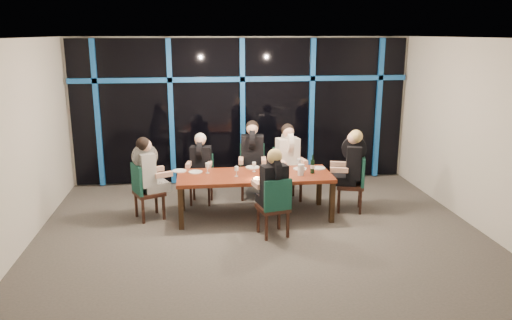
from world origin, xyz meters
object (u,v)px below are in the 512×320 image
object	(u,v)px
chair_far_right	(286,171)
chair_end_left	(144,189)
diner_far_mid	(252,149)
diner_near_mid	(273,179)
diner_end_right	(351,159)
water_pitcher	(301,170)
dining_table	(255,178)
chair_far_left	(202,176)
diner_far_left	(200,158)
diner_end_left	(147,166)
chair_near_mid	(275,204)
diner_far_right	(288,151)
wine_bottle	(312,166)
chair_far_mid	(252,168)
chair_end_right	(355,180)

from	to	relation	value
chair_far_right	chair_end_left	bearing A→B (deg)	-174.08
diner_far_mid	diner_near_mid	size ratio (longest dim) A/B	1.07
diner_end_right	water_pitcher	size ratio (longest dim) A/B	5.18
dining_table	chair_far_left	world-z (taller)	chair_far_left
diner_end_right	chair_end_left	bearing A→B (deg)	-74.43
diner_far_left	diner_end_left	world-z (taller)	diner_end_left
chair_far_right	chair_near_mid	bearing A→B (deg)	-116.62
diner_far_right	wine_bottle	bearing A→B (deg)	-83.43
diner_end_left	chair_far_right	bearing A→B (deg)	-97.56
chair_far_mid	diner_end_right	distance (m)	1.94
chair_far_right	wine_bottle	distance (m)	1.01
chair_end_right	diner_far_right	world-z (taller)	diner_far_right
chair_far_left	chair_far_right	size ratio (longest dim) A/B	0.91
chair_far_mid	diner_end_left	size ratio (longest dim) A/B	1.08
diner_far_left	diner_near_mid	size ratio (longest dim) A/B	0.94
chair_far_left	diner_far_left	bearing A→B (deg)	-90.00
diner_far_mid	wine_bottle	distance (m)	1.38
chair_end_right	chair_end_left	bearing A→B (deg)	-74.79
diner_end_left	water_pitcher	xyz separation A→B (m)	(2.54, -0.27, -0.08)
chair_far_left	chair_far_right	distance (m)	1.59
chair_far_right	chair_end_right	bearing A→B (deg)	-47.24
chair_far_left	chair_end_right	xyz separation A→B (m)	(2.67, -0.80, 0.05)
chair_far_right	diner_far_right	world-z (taller)	diner_far_right
chair_far_left	diner_end_left	distance (m)	1.25
chair_far_mid	chair_end_left	xyz separation A→B (m)	(-1.94, -0.99, -0.03)
diner_far_left	wine_bottle	distance (m)	2.06
diner_far_right	wine_bottle	size ratio (longest dim) A/B	3.02
dining_table	chair_far_mid	distance (m)	1.08
dining_table	water_pitcher	distance (m)	0.79
diner_far_right	chair_far_right	bearing A→B (deg)	90.00
chair_end_left	diner_end_right	bearing A→B (deg)	-114.13
chair_near_mid	diner_far_right	xyz separation A→B (m)	(0.52, 1.71, 0.41)
diner_near_mid	wine_bottle	size ratio (longest dim) A/B	2.90
diner_far_right	diner_far_mid	bearing A→B (deg)	151.26
diner_near_mid	diner_end_left	bearing A→B (deg)	-39.61
diner_near_mid	water_pitcher	distance (m)	0.91
diner_far_right	diner_end_right	size ratio (longest dim) A/B	1.00
diner_end_left	chair_far_left	bearing A→B (deg)	-74.25
diner_far_mid	chair_far_mid	bearing A→B (deg)	90.00
chair_far_right	chair_end_right	distance (m)	1.34
chair_end_right	diner_end_left	distance (m)	3.59
diner_near_mid	water_pitcher	xyz separation A→B (m)	(0.58, 0.70, -0.06)
dining_table	chair_end_left	world-z (taller)	chair_end_left
diner_end_left	diner_far_right	bearing A→B (deg)	-99.40
chair_far_left	diner_near_mid	bearing A→B (deg)	-48.46
wine_bottle	chair_near_mid	bearing A→B (deg)	-131.52
chair_far_left	chair_end_right	bearing A→B (deg)	-6.95
chair_end_right	diner_far_right	distance (m)	1.34
diner_end_left	wine_bottle	distance (m)	2.77
dining_table	chair_end_right	xyz separation A→B (m)	(1.79, 0.07, -0.13)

